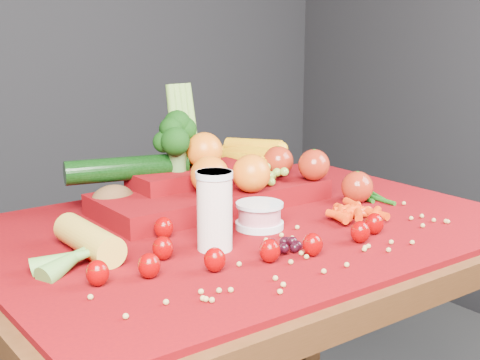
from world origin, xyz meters
TOP-DOWN VIEW (x-y plane):
  - table at (0.00, 0.00)m, footprint 1.10×0.80m
  - red_cloth at (0.00, 0.00)m, footprint 1.05×0.75m
  - milk_glass at (-0.14, -0.09)m, footprint 0.07×0.07m
  - yogurt_bowl at (0.00, -0.04)m, footprint 0.10×0.10m
  - strawberry_scatter at (-0.15, -0.14)m, footprint 0.58×0.28m
  - dark_grape_cluster at (-0.04, -0.17)m, footprint 0.06×0.05m
  - soybean_scatter at (0.00, -0.20)m, footprint 0.84×0.24m
  - corn_ear at (-0.37, -0.01)m, footprint 0.18×0.23m
  - potato at (-0.19, 0.22)m, footprint 0.10×0.07m
  - baby_carrot_pile at (0.19, -0.12)m, footprint 0.18×0.17m
  - green_bean_pile at (0.35, -0.01)m, footprint 0.14×0.12m
  - produce_mound at (0.04, 0.15)m, footprint 0.61×0.36m

SIDE VIEW (x-z plane):
  - table at x=0.00m, z-range 0.28..1.03m
  - red_cloth at x=0.00m, z-range 0.75..0.76m
  - soybean_scatter at x=0.00m, z-range 0.76..0.77m
  - green_bean_pile at x=0.35m, z-range 0.76..0.77m
  - dark_grape_cluster at x=-0.04m, z-range 0.76..0.79m
  - baby_carrot_pile at x=0.19m, z-range 0.76..0.79m
  - corn_ear at x=-0.37m, z-range 0.76..0.81m
  - strawberry_scatter at x=-0.15m, z-range 0.76..0.81m
  - yogurt_bowl at x=0.00m, z-range 0.76..0.82m
  - potato at x=-0.19m, z-range 0.76..0.83m
  - produce_mound at x=0.04m, z-range 0.69..0.96m
  - milk_glass at x=-0.14m, z-range 0.77..0.91m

